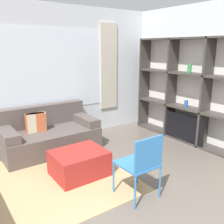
{
  "coord_description": "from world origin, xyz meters",
  "views": [
    {
      "loc": [
        -1.64,
        -1.43,
        1.9
      ],
      "look_at": [
        0.67,
        1.81,
        0.85
      ],
      "focal_mm": 40.0,
      "sensor_mm": 36.0,
      "label": 1
    }
  ],
  "objects_px": {
    "couch_main": "(48,135)",
    "folding_chair": "(142,161)",
    "shelving_unit": "(189,93)",
    "ottoman": "(79,163)"
  },
  "relations": [
    {
      "from": "shelving_unit",
      "to": "folding_chair",
      "type": "distance_m",
      "value": 2.47
    },
    {
      "from": "folding_chair",
      "to": "couch_main",
      "type": "bearing_deg",
      "value": -80.45
    },
    {
      "from": "shelving_unit",
      "to": "ottoman",
      "type": "distance_m",
      "value": 2.67
    },
    {
      "from": "folding_chair",
      "to": "ottoman",
      "type": "bearing_deg",
      "value": -70.37
    },
    {
      "from": "ottoman",
      "to": "folding_chair",
      "type": "relative_size",
      "value": 0.89
    },
    {
      "from": "ottoman",
      "to": "folding_chair",
      "type": "bearing_deg",
      "value": -70.37
    },
    {
      "from": "couch_main",
      "to": "folding_chair",
      "type": "relative_size",
      "value": 1.99
    },
    {
      "from": "couch_main",
      "to": "ottoman",
      "type": "relative_size",
      "value": 2.23
    },
    {
      "from": "shelving_unit",
      "to": "couch_main",
      "type": "bearing_deg",
      "value": 156.15
    },
    {
      "from": "couch_main",
      "to": "folding_chair",
      "type": "xyz_separation_m",
      "value": [
        0.37,
        -2.17,
        0.22
      ]
    }
  ]
}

